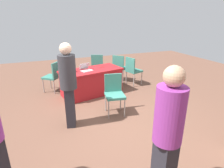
# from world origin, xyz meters

# --- Properties ---
(ground_plane) EXTENTS (14.40, 14.40, 0.00)m
(ground_plane) POSITION_xyz_m (0.00, 0.00, 0.00)
(ground_plane) COLOR brown
(table_foreground) EXTENTS (1.93, 1.16, 0.76)m
(table_foreground) POSITION_xyz_m (-0.04, -1.89, 0.38)
(table_foreground) COLOR #AD1E23
(table_foreground) RESTS_ON ground
(chair_near_front) EXTENTS (0.55, 0.55, 0.96)m
(chair_near_front) POSITION_xyz_m (-1.56, -2.16, 0.55)
(chair_near_front) COLOR #9E9993
(chair_near_front) RESTS_ON ground
(chair_tucked_left) EXTENTS (0.51, 0.51, 0.96)m
(chair_tucked_left) POSITION_xyz_m (-0.22, -0.53, 0.55)
(chair_tucked_left) COLOR #9E9993
(chair_tucked_left) RESTS_ON ground
(chair_tucked_right) EXTENTS (0.62, 0.62, 0.96)m
(chair_tucked_right) POSITION_xyz_m (-1.29, -2.66, 0.55)
(chair_tucked_right) COLOR #9E9993
(chair_tucked_right) RESTS_ON ground
(chair_aisle) EXTENTS (0.62, 0.62, 0.95)m
(chair_aisle) POSITION_xyz_m (1.01, -2.49, 0.54)
(chair_aisle) COLOR #9E9993
(chair_aisle) RESTS_ON ground
(chair_back_row) EXTENTS (0.58, 0.58, 0.95)m
(chair_back_row) POSITION_xyz_m (-0.63, -3.15, 0.55)
(chair_back_row) COLOR #9E9993
(chair_back_row) RESTS_ON ground
(person_attendee_standing) EXTENTS (0.41, 0.41, 1.79)m
(person_attendee_standing) POSITION_xyz_m (0.86, -0.34, 1.00)
(person_attendee_standing) COLOR #26262D
(person_attendee_standing) RESTS_ON ground
(person_attendee_browsing) EXTENTS (0.35, 0.35, 1.78)m
(person_attendee_browsing) POSITION_xyz_m (0.07, 1.82, 1.00)
(person_attendee_browsing) COLOR #26262D
(person_attendee_browsing) RESTS_ON ground
(laptop_silver) EXTENTS (0.39, 0.38, 0.21)m
(laptop_silver) POSITION_xyz_m (0.13, -1.83, 0.80)
(laptop_silver) COLOR silver
(laptop_silver) RESTS_ON table_foreground
(yarn_ball) EXTENTS (0.14, 0.14, 0.14)m
(yarn_ball) POSITION_xyz_m (0.49, -1.84, 0.83)
(yarn_ball) COLOR gray
(yarn_ball) RESTS_ON table_foreground
(scissors_red) EXTENTS (0.18, 0.08, 0.01)m
(scissors_red) POSITION_xyz_m (-0.44, -2.04, 0.77)
(scissors_red) COLOR red
(scissors_red) RESTS_ON table_foreground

